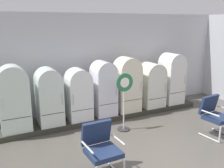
{
  "coord_description": "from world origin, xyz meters",
  "views": [
    {
      "loc": [
        -2.91,
        -3.38,
        2.76
      ],
      "look_at": [
        0.17,
        2.75,
        1.05
      ],
      "focal_mm": 40.3,
      "sensor_mm": 36.0,
      "label": 1
    }
  ],
  "objects_px": {
    "refrigerator_3": "(104,87)",
    "refrigerator_2": "(79,93)",
    "refrigerator_1": "(49,95)",
    "refrigerator_4": "(127,83)",
    "refrigerator_6": "(172,77)",
    "armchair_right": "(215,114)",
    "sign_stand": "(124,102)",
    "refrigerator_5": "(152,84)",
    "armchair_left": "(101,146)",
    "refrigerator_0": "(14,97)"
  },
  "relations": [
    {
      "from": "refrigerator_3",
      "to": "refrigerator_2",
      "type": "bearing_deg",
      "value": -177.51
    },
    {
      "from": "refrigerator_2",
      "to": "refrigerator_1",
      "type": "bearing_deg",
      "value": 177.15
    },
    {
      "from": "refrigerator_4",
      "to": "refrigerator_6",
      "type": "relative_size",
      "value": 0.99
    },
    {
      "from": "armchair_right",
      "to": "sign_stand",
      "type": "height_order",
      "value": "sign_stand"
    },
    {
      "from": "refrigerator_5",
      "to": "armchair_left",
      "type": "bearing_deg",
      "value": -139.05
    },
    {
      "from": "refrigerator_3",
      "to": "refrigerator_5",
      "type": "height_order",
      "value": "refrigerator_3"
    },
    {
      "from": "refrigerator_1",
      "to": "armchair_right",
      "type": "height_order",
      "value": "refrigerator_1"
    },
    {
      "from": "refrigerator_5",
      "to": "armchair_left",
      "type": "height_order",
      "value": "refrigerator_5"
    },
    {
      "from": "refrigerator_3",
      "to": "refrigerator_6",
      "type": "relative_size",
      "value": 0.95
    },
    {
      "from": "armchair_left",
      "to": "armchair_right",
      "type": "relative_size",
      "value": 1.0
    },
    {
      "from": "refrigerator_4",
      "to": "sign_stand",
      "type": "distance_m",
      "value": 1.17
    },
    {
      "from": "refrigerator_1",
      "to": "refrigerator_6",
      "type": "height_order",
      "value": "refrigerator_6"
    },
    {
      "from": "refrigerator_0",
      "to": "refrigerator_6",
      "type": "xyz_separation_m",
      "value": [
        4.87,
        0.04,
        0.01
      ]
    },
    {
      "from": "refrigerator_2",
      "to": "refrigerator_4",
      "type": "bearing_deg",
      "value": -0.03
    },
    {
      "from": "refrigerator_5",
      "to": "refrigerator_6",
      "type": "relative_size",
      "value": 0.85
    },
    {
      "from": "refrigerator_4",
      "to": "armchair_left",
      "type": "xyz_separation_m",
      "value": [
        -1.97,
        -2.46,
        -0.44
      ]
    },
    {
      "from": "refrigerator_6",
      "to": "armchair_right",
      "type": "height_order",
      "value": "refrigerator_6"
    },
    {
      "from": "armchair_left",
      "to": "refrigerator_5",
      "type": "bearing_deg",
      "value": 40.95
    },
    {
      "from": "refrigerator_4",
      "to": "refrigerator_2",
      "type": "bearing_deg",
      "value": 179.97
    },
    {
      "from": "refrigerator_5",
      "to": "sign_stand",
      "type": "relative_size",
      "value": 0.91
    },
    {
      "from": "refrigerator_1",
      "to": "sign_stand",
      "type": "bearing_deg",
      "value": -30.65
    },
    {
      "from": "refrigerator_2",
      "to": "armchair_left",
      "type": "height_order",
      "value": "refrigerator_2"
    },
    {
      "from": "sign_stand",
      "to": "refrigerator_0",
      "type": "bearing_deg",
      "value": 159.3
    },
    {
      "from": "refrigerator_1",
      "to": "armchair_left",
      "type": "distance_m",
      "value": 2.55
    },
    {
      "from": "refrigerator_5",
      "to": "armchair_right",
      "type": "distance_m",
      "value": 2.27
    },
    {
      "from": "refrigerator_2",
      "to": "armchair_left",
      "type": "relative_size",
      "value": 1.43
    },
    {
      "from": "refrigerator_4",
      "to": "refrigerator_6",
      "type": "bearing_deg",
      "value": 1.44
    },
    {
      "from": "refrigerator_3",
      "to": "armchair_left",
      "type": "height_order",
      "value": "refrigerator_3"
    },
    {
      "from": "refrigerator_2",
      "to": "refrigerator_5",
      "type": "bearing_deg",
      "value": 0.79
    },
    {
      "from": "refrigerator_1",
      "to": "armchair_right",
      "type": "xyz_separation_m",
      "value": [
        3.53,
        -2.24,
        -0.37
      ]
    },
    {
      "from": "refrigerator_4",
      "to": "sign_stand",
      "type": "bearing_deg",
      "value": -123.84
    },
    {
      "from": "refrigerator_1",
      "to": "armchair_right",
      "type": "relative_size",
      "value": 1.51
    },
    {
      "from": "refrigerator_4",
      "to": "refrigerator_5",
      "type": "bearing_deg",
      "value": 2.16
    },
    {
      "from": "refrigerator_1",
      "to": "armchair_left",
      "type": "xyz_separation_m",
      "value": [
        0.34,
        -2.5,
        -0.37
      ]
    },
    {
      "from": "refrigerator_0",
      "to": "refrigerator_4",
      "type": "xyz_separation_m",
      "value": [
        3.17,
        -0.0,
        -0.0
      ]
    },
    {
      "from": "refrigerator_3",
      "to": "armchair_left",
      "type": "xyz_separation_m",
      "value": [
        -1.21,
        -2.49,
        -0.4
      ]
    },
    {
      "from": "refrigerator_3",
      "to": "refrigerator_4",
      "type": "relative_size",
      "value": 0.96
    },
    {
      "from": "refrigerator_2",
      "to": "refrigerator_4",
      "type": "distance_m",
      "value": 1.53
    },
    {
      "from": "refrigerator_0",
      "to": "refrigerator_4",
      "type": "height_order",
      "value": "refrigerator_0"
    },
    {
      "from": "sign_stand",
      "to": "armchair_right",
      "type": "bearing_deg",
      "value": -33.81
    },
    {
      "from": "armchair_left",
      "to": "sign_stand",
      "type": "relative_size",
      "value": 0.65
    },
    {
      "from": "refrigerator_3",
      "to": "armchair_right",
      "type": "distance_m",
      "value": 3.01
    },
    {
      "from": "refrigerator_4",
      "to": "armchair_right",
      "type": "relative_size",
      "value": 1.65
    },
    {
      "from": "refrigerator_6",
      "to": "armchair_left",
      "type": "relative_size",
      "value": 1.66
    },
    {
      "from": "refrigerator_3",
      "to": "refrigerator_4",
      "type": "height_order",
      "value": "refrigerator_4"
    },
    {
      "from": "refrigerator_0",
      "to": "refrigerator_2",
      "type": "xyz_separation_m",
      "value": [
        1.65,
        -0.0,
        -0.12
      ]
    },
    {
      "from": "refrigerator_5",
      "to": "armchair_left",
      "type": "relative_size",
      "value": 1.41
    },
    {
      "from": "refrigerator_5",
      "to": "refrigerator_6",
      "type": "height_order",
      "value": "refrigerator_6"
    },
    {
      "from": "refrigerator_1",
      "to": "armchair_left",
      "type": "height_order",
      "value": "refrigerator_1"
    },
    {
      "from": "refrigerator_1",
      "to": "refrigerator_3",
      "type": "bearing_deg",
      "value": -0.23
    }
  ]
}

